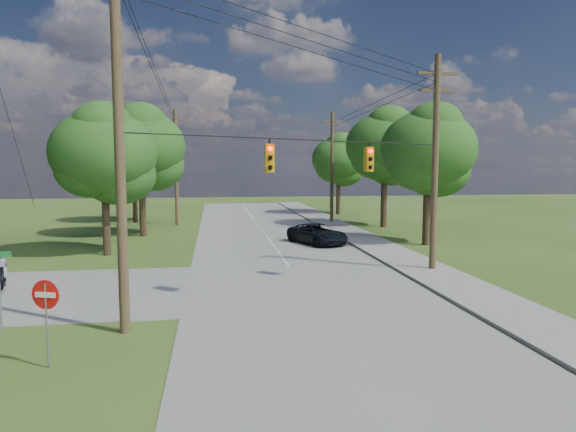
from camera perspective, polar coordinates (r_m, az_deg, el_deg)
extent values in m
plane|color=#334D19|center=(16.72, -1.72, -12.51)|extent=(140.00, 140.00, 0.00)
cube|color=gray|center=(21.76, 2.05, -8.18)|extent=(10.00, 100.00, 0.03)
cube|color=gray|center=(23.85, 18.22, -7.12)|extent=(2.60, 100.00, 0.12)
cylinder|color=brown|center=(16.45, -18.25, 8.12)|extent=(0.32, 0.32, 12.00)
cylinder|color=brown|center=(26.08, 16.02, 5.50)|extent=(0.32, 0.32, 10.50)
cube|color=brown|center=(26.45, 16.29, 14.96)|extent=(2.00, 0.12, 0.14)
cube|color=brown|center=(26.33, 16.24, 13.25)|extent=(1.70, 0.12, 0.14)
cylinder|color=brown|center=(47.02, 4.91, 5.34)|extent=(0.32, 0.32, 10.00)
cube|color=brown|center=(47.18, 4.95, 10.33)|extent=(2.00, 0.12, 0.14)
cylinder|color=brown|center=(45.90, -12.32, 5.23)|extent=(0.32, 0.32, 10.00)
cube|color=brown|center=(46.07, -12.43, 10.33)|extent=(2.00, 0.12, 0.14)
cylinder|color=black|center=(21.02, 3.00, 19.79)|extent=(13.52, 7.63, 1.53)
cylinder|color=black|center=(20.92, 2.99, 18.73)|extent=(13.52, 7.63, 1.53)
cylinder|color=black|center=(20.84, 2.98, 17.66)|extent=(13.52, 7.63, 1.53)
cylinder|color=black|center=(36.63, 8.97, 12.04)|extent=(0.03, 22.00, 0.53)
cylinder|color=black|center=(31.52, -14.08, 14.39)|extent=(0.43, 29.60, 2.03)
cylinder|color=black|center=(36.59, 8.96, 11.42)|extent=(0.03, 22.00, 0.53)
cylinder|color=black|center=(31.46, -14.06, 13.67)|extent=(0.43, 29.60, 2.03)
cylinder|color=black|center=(20.40, 2.94, 8.41)|extent=(13.52, 7.63, 0.04)
cube|color=#CE980C|center=(18.92, -2.03, 6.44)|extent=(0.32, 0.22, 1.05)
sphere|color=#FF0C05|center=(18.79, -1.99, 7.52)|extent=(0.17, 0.17, 0.17)
cube|color=#CE980C|center=(19.16, -2.11, 6.43)|extent=(0.32, 0.22, 1.05)
sphere|color=#FF0C05|center=(19.31, -2.16, 7.46)|extent=(0.17, 0.17, 0.17)
cube|color=#CE980C|center=(22.40, 9.05, 6.25)|extent=(0.32, 0.22, 1.05)
sphere|color=#FF0C05|center=(22.27, 9.18, 7.15)|extent=(0.17, 0.17, 0.17)
cube|color=#CE980C|center=(22.63, 8.87, 6.24)|extent=(0.32, 0.22, 1.05)
sphere|color=#FF0C05|center=(22.77, 8.78, 7.12)|extent=(0.17, 0.17, 0.17)
cylinder|color=#3D2D1E|center=(31.62, -19.53, -1.30)|extent=(0.45, 0.45, 3.15)
ellipsoid|color=#245218|center=(31.42, -19.79, 6.63)|extent=(6.00, 6.00, 4.92)
cylinder|color=#3D2D1E|center=(39.29, -15.84, 0.35)|extent=(0.50, 0.50, 3.50)
ellipsoid|color=#245218|center=(39.16, -16.03, 7.44)|extent=(6.40, 6.40, 5.25)
cylinder|color=#3D2D1E|center=(49.44, -16.62, 1.27)|extent=(0.48, 0.47, 3.32)
ellipsoid|color=#245218|center=(49.33, -16.77, 6.61)|extent=(6.00, 6.00, 4.92)
cylinder|color=#3D2D1E|center=(34.83, 15.12, -0.42)|extent=(0.48, 0.48, 3.32)
ellipsoid|color=#245218|center=(34.67, 15.31, 7.18)|extent=(6.20, 6.20, 5.08)
cylinder|color=#3D2D1E|center=(44.30, 10.59, 1.16)|extent=(0.52, 0.52, 3.67)
ellipsoid|color=#245218|center=(44.20, 10.71, 7.75)|extent=(6.60, 6.60, 5.41)
cylinder|color=#3D2D1E|center=(55.53, 5.61, 1.83)|extent=(0.45, 0.45, 3.15)
ellipsoid|color=#245218|center=(55.41, 5.65, 6.34)|extent=(5.80, 5.80, 4.76)
imported|color=black|center=(34.13, 3.28, -1.98)|extent=(3.93, 5.28, 1.33)
cylinder|color=gray|center=(14.78, -25.21, -10.97)|extent=(0.06, 0.06, 2.23)
cylinder|color=red|center=(14.58, -25.35, -7.91)|extent=(0.74, 0.28, 0.77)
cube|color=white|center=(14.55, -25.38, -7.93)|extent=(0.54, 0.21, 0.13)
cylinder|color=gray|center=(18.48, -29.39, -7.36)|extent=(0.06, 0.06, 2.56)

